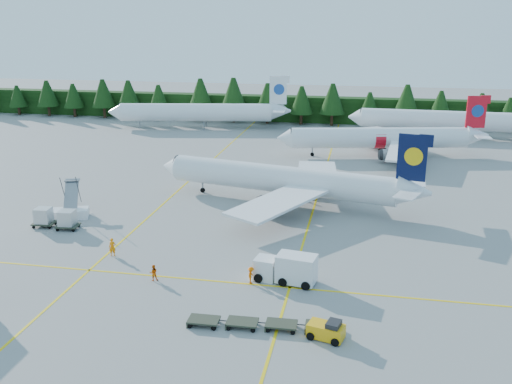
% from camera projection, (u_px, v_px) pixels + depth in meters
% --- Properties ---
extents(ground, '(320.00, 320.00, 0.00)m').
position_uv_depth(ground, '(240.00, 257.00, 59.45)').
color(ground, gray).
rests_on(ground, ground).
extents(taxi_stripe_a, '(0.25, 120.00, 0.01)m').
position_uv_depth(taxi_stripe_a, '(175.00, 194.00, 80.76)').
color(taxi_stripe_a, yellow).
rests_on(taxi_stripe_a, ground).
extents(taxi_stripe_b, '(0.25, 120.00, 0.01)m').
position_uv_depth(taxi_stripe_b, '(316.00, 202.00, 77.13)').
color(taxi_stripe_b, yellow).
rests_on(taxi_stripe_b, ground).
extents(taxi_stripe_cross, '(80.00, 0.25, 0.01)m').
position_uv_depth(taxi_stripe_cross, '(227.00, 282.00, 53.81)').
color(taxi_stripe_cross, yellow).
rests_on(taxi_stripe_cross, ground).
extents(treeline_hedge, '(220.00, 4.00, 6.00)m').
position_uv_depth(treeline_hedge, '(315.00, 109.00, 135.53)').
color(treeline_hedge, black).
rests_on(treeline_hedge, ground).
extents(airliner_navy, '(36.33, 29.57, 10.70)m').
position_uv_depth(airliner_navy, '(276.00, 179.00, 76.28)').
color(airliner_navy, white).
rests_on(airliner_navy, ground).
extents(airliner_red, '(36.64, 29.85, 10.78)m').
position_uv_depth(airliner_red, '(376.00, 138.00, 102.04)').
color(airliner_red, white).
rests_on(airliner_red, ground).
extents(airliner_far_left, '(39.73, 10.19, 11.63)m').
position_uv_depth(airliner_far_left, '(191.00, 112.00, 127.72)').
color(airliner_far_left, white).
rests_on(airliner_far_left, ground).
extents(airliner_far_right, '(40.31, 5.18, 11.72)m').
position_uv_depth(airliner_far_right, '(439.00, 120.00, 117.85)').
color(airliner_far_right, white).
rests_on(airliner_far_right, ground).
extents(airstairs, '(5.00, 6.62, 3.92)m').
position_uv_depth(airstairs, '(71.00, 211.00, 71.16)').
color(airstairs, white).
rests_on(airstairs, ground).
extents(service_truck, '(6.09, 2.99, 2.81)m').
position_uv_depth(service_truck, '(286.00, 268.00, 53.57)').
color(service_truck, white).
rests_on(service_truck, ground).
extents(baggage_tug, '(3.06, 2.14, 1.49)m').
position_uv_depth(baggage_tug, '(327.00, 330.00, 44.18)').
color(baggage_tug, '#EFA50D').
rests_on(baggage_tug, ground).
extents(dolly_train, '(11.98, 2.47, 0.15)m').
position_uv_depth(dolly_train, '(262.00, 323.00, 45.74)').
color(dolly_train, '#2F3325').
rests_on(dolly_train, ground).
extents(uld_pair, '(5.89, 2.44, 1.93)m').
position_uv_depth(uld_pair, '(55.00, 217.00, 67.35)').
color(uld_pair, '#2F3325').
rests_on(uld_pair, ground).
extents(crew_a, '(0.80, 0.62, 1.95)m').
position_uv_depth(crew_a, '(112.00, 247.00, 59.48)').
color(crew_a, orange).
rests_on(crew_a, ground).
extents(crew_b, '(0.95, 0.86, 1.59)m').
position_uv_depth(crew_b, '(154.00, 273.00, 53.96)').
color(crew_b, '#DB5304').
rests_on(crew_b, ground).
extents(crew_c, '(0.50, 0.71, 1.67)m').
position_uv_depth(crew_c, '(251.00, 275.00, 53.31)').
color(crew_c, '#FF6505').
rests_on(crew_c, ground).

